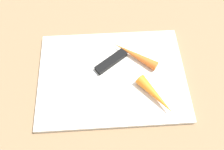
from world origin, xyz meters
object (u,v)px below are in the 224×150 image
object	(u,v)px
cutting_board	(112,76)
carrot_short	(156,95)
knife	(105,65)
carrot_long	(134,55)

from	to	relation	value
cutting_board	carrot_short	xyz separation A→B (m)	(-0.10, 0.07, 0.02)
knife	carrot_long	distance (m)	0.08
knife	carrot_short	xyz separation A→B (m)	(-0.11, 0.09, 0.01)
knife	carrot_short	bearing A→B (deg)	103.78
knife	carrot_long	world-z (taller)	carrot_long
cutting_board	carrot_long	world-z (taller)	carrot_long
cutting_board	knife	distance (m)	0.03
cutting_board	carrot_long	bearing A→B (deg)	-140.65
carrot_short	carrot_long	size ratio (longest dim) A/B	0.87
carrot_short	knife	bearing A→B (deg)	-165.30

